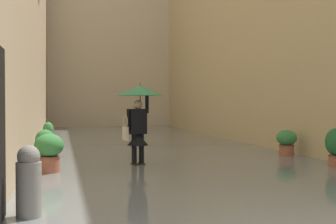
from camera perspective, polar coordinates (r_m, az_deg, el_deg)
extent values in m
plane|color=gray|center=(15.44, -2.78, -4.39)|extent=(60.00, 60.00, 0.00)
cube|color=slate|center=(15.44, -2.78, -4.26)|extent=(7.96, 28.98, 0.07)
cube|color=beige|center=(27.99, -7.53, 10.33)|extent=(10.76, 1.80, 11.86)
cube|color=#2D2319|center=(10.54, -4.29, -6.77)|extent=(0.15, 0.26, 0.10)
cylinder|color=black|center=(10.49, -4.29, -4.66)|extent=(0.14, 0.14, 0.68)
cube|color=#2D2319|center=(10.60, -3.37, -6.72)|extent=(0.15, 0.26, 0.10)
cylinder|color=black|center=(10.55, -3.37, -4.62)|extent=(0.14, 0.14, 0.68)
cube|color=black|center=(10.48, -3.84, -1.20)|extent=(0.41, 0.29, 0.58)
cone|color=black|center=(10.50, -3.83, -3.45)|extent=(0.59, 0.59, 0.28)
sphere|color=tan|center=(10.47, -3.84, 0.95)|extent=(0.21, 0.21, 0.21)
cylinder|color=black|center=(10.55, -2.67, 1.06)|extent=(0.10, 0.10, 0.44)
cylinder|color=black|center=(10.40, -5.03, -0.93)|extent=(0.10, 0.10, 0.48)
cylinder|color=black|center=(10.49, -3.54, 1.55)|extent=(0.02, 0.02, 0.42)
cone|color=#338C4C|center=(10.49, -3.54, 2.70)|extent=(1.09, 1.09, 0.22)
cylinder|color=black|center=(10.50, -3.54, 3.46)|extent=(0.01, 0.01, 0.08)
cube|color=beige|center=(10.37, -5.40, -2.74)|extent=(0.11, 0.29, 0.32)
torus|color=beige|center=(10.35, -5.41, -1.19)|extent=(0.08, 0.30, 0.30)
cylinder|color=#66605B|center=(12.13, -15.25, -5.34)|extent=(0.38, 0.38, 0.27)
torus|color=#56524E|center=(12.12, -15.25, -4.71)|extent=(0.42, 0.42, 0.04)
ellipsoid|color=#387F3D|center=(12.09, -15.26, -3.43)|extent=(0.51, 0.51, 0.54)
cylinder|color=#9E563D|center=(12.68, 14.75, -4.89)|extent=(0.40, 0.40, 0.34)
torus|color=brown|center=(12.67, 14.75, -4.11)|extent=(0.43, 0.43, 0.04)
ellipsoid|color=#387F3D|center=(12.65, 14.76, -3.16)|extent=(0.55, 0.55, 0.42)
cylinder|color=#9E563D|center=(9.71, -14.79, -6.65)|extent=(0.43, 0.43, 0.39)
torus|color=brown|center=(9.69, -14.79, -5.52)|extent=(0.47, 0.47, 0.04)
ellipsoid|color=#387F3D|center=(9.66, -14.80, -4.10)|extent=(0.60, 0.60, 0.48)
cylinder|color=#9E563D|center=(15.51, -14.89, -3.78)|extent=(0.31, 0.31, 0.34)
torus|color=brown|center=(15.49, -14.89, -3.16)|extent=(0.35, 0.35, 0.04)
ellipsoid|color=#428947|center=(15.47, -14.89, -2.19)|extent=(0.35, 0.35, 0.52)
cylinder|color=gray|center=(6.04, -17.17, -9.68)|extent=(0.32, 0.32, 0.77)
sphere|color=gray|center=(5.97, -17.20, -5.39)|extent=(0.29, 0.29, 0.29)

